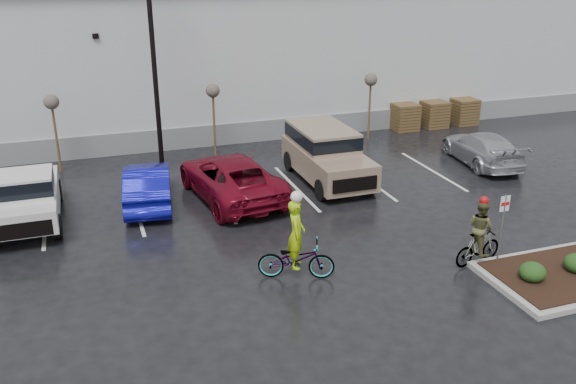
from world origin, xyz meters
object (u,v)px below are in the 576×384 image
object	(u,v)px
pallet_stack_c	(464,111)
cyclist_hivis	(296,252)
pickup_white	(26,193)
car_red	(231,177)
lamppost	(151,28)
suv_tan	(328,156)
pallet_stack_a	(404,117)
pallet_stack_b	(434,114)
sapling_east	(371,83)
car_far_silver	(482,148)
car_blue	(148,184)
sapling_mid	(213,95)
fire_lane_sign	(502,222)
cyclist_olive	(479,239)
sapling_west	(52,106)

from	to	relation	value
pallet_stack_c	cyclist_hivis	world-z (taller)	cyclist_hivis
pickup_white	car_red	distance (m)	6.93
lamppost	suv_tan	size ratio (longest dim) A/B	1.81
pallet_stack_a	pallet_stack_b	distance (m)	1.70
sapling_east	pickup_white	bearing A→B (deg)	-161.87
car_far_silver	sapling_east	bearing A→B (deg)	-50.99
pallet_stack_b	car_far_silver	size ratio (longest dim) A/B	0.29
lamppost	car_far_silver	world-z (taller)	lamppost
pallet_stack_c	car_far_silver	size ratio (longest dim) A/B	0.29
lamppost	car_blue	world-z (taller)	lamppost
sapling_mid	cyclist_hivis	xyz separation A→B (m)	(-0.33, -11.50, -1.94)
sapling_east	car_far_silver	xyz separation A→B (m)	(2.96, -4.80, -2.05)
sapling_east	pallet_stack_a	xyz separation A→B (m)	(2.50, 1.00, -2.05)
pallet_stack_c	car_red	world-z (taller)	car_red
car_blue	car_red	size ratio (longest dim) A/B	0.79
pickup_white	car_blue	world-z (taller)	pickup_white
car_blue	car_far_silver	xyz separation A→B (m)	(13.95, -0.06, -0.06)
sapling_east	sapling_mid	bearing A→B (deg)	180.00
car_blue	car_far_silver	distance (m)	13.95
sapling_mid	car_far_silver	world-z (taller)	sapling_mid
pallet_stack_a	suv_tan	bearing A→B (deg)	-139.18
fire_lane_sign	pickup_white	bearing A→B (deg)	148.30
fire_lane_sign	car_far_silver	distance (m)	9.55
car_red	cyclist_olive	distance (m)	9.10
car_blue	cyclist_hivis	bearing A→B (deg)	122.61
sapling_mid	car_blue	distance (m)	6.22
sapling_west	fire_lane_sign	xyz separation A→B (m)	(11.80, -12.80, -1.32)
car_far_silver	cyclist_olive	size ratio (longest dim) A/B	2.24
lamppost	pickup_white	bearing A→B (deg)	-141.91
sapling_mid	pallet_stack_a	distance (m)	10.26
suv_tan	car_blue	bearing A→B (deg)	-179.48
suv_tan	cyclist_olive	size ratio (longest dim) A/B	2.44
pallet_stack_c	car_blue	size ratio (longest dim) A/B	0.30
pallet_stack_a	cyclist_hivis	distance (m)	16.22
pallet_stack_b	suv_tan	size ratio (longest dim) A/B	0.26
sapling_west	pallet_stack_a	distance (m)	16.66
sapling_east	cyclist_hivis	xyz separation A→B (m)	(-7.83, -11.50, -1.94)
pallet_stack_b	cyclist_olive	bearing A→B (deg)	-116.90
car_blue	car_red	xyz separation A→B (m)	(2.94, -0.41, 0.05)
suv_tan	cyclist_hivis	xyz separation A→B (m)	(-3.76, -6.82, -0.25)
pickup_white	pallet_stack_b	bearing A→B (deg)	17.11
pallet_stack_a	car_red	bearing A→B (deg)	-149.77
lamppost	pallet_stack_c	xyz separation A→B (m)	(16.00, 2.00, -5.01)
sapling_mid	pallet_stack_b	size ratio (longest dim) A/B	2.37
pallet_stack_c	car_far_silver	distance (m)	6.55
pickup_white	car_red	world-z (taller)	pickup_white
sapling_west	pallet_stack_c	world-z (taller)	sapling_west
suv_tan	car_far_silver	size ratio (longest dim) A/B	1.09
lamppost	fire_lane_sign	xyz separation A→B (m)	(7.80, -11.80, -4.28)
sapling_east	cyclist_olive	world-z (taller)	sapling_east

